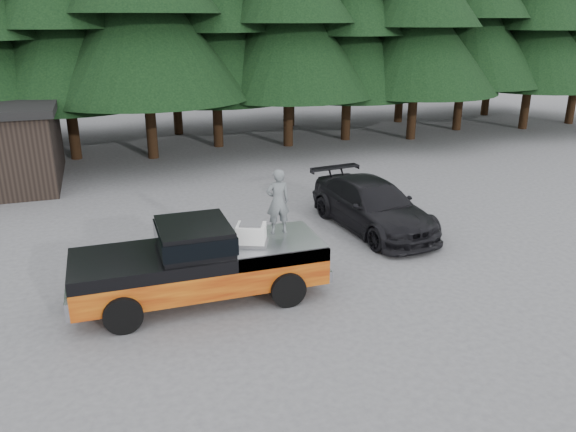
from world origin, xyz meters
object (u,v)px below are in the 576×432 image
object	(u,v)px
pickup_truck	(200,273)
parked_car	(373,206)
man_on_bed	(278,201)
air_compressor	(251,235)

from	to	relation	value
pickup_truck	parked_car	distance (m)	6.72
pickup_truck	parked_car	world-z (taller)	parked_car
man_on_bed	parked_car	world-z (taller)	man_on_bed
man_on_bed	parked_car	size ratio (longest dim) A/B	0.31
air_compressor	parked_car	bearing A→B (deg)	55.90
pickup_truck	air_compressor	bearing A→B (deg)	-8.39
air_compressor	man_on_bed	bearing A→B (deg)	54.18
pickup_truck	man_on_bed	xyz separation A→B (m)	(2.04, 0.33, 1.48)
air_compressor	parked_car	xyz separation A→B (m)	(4.81, 3.17, -0.79)
man_on_bed	parked_car	bearing A→B (deg)	-144.75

